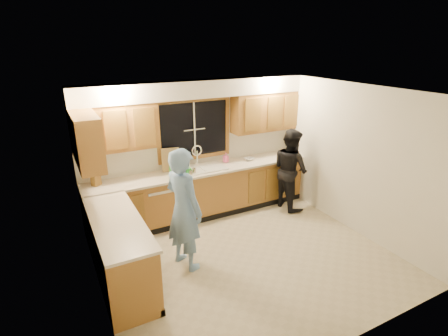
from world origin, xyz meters
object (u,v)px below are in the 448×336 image
at_px(man, 184,210).
at_px(dish_crate, 180,171).
at_px(knife_block, 96,178).
at_px(stove, 129,275).
at_px(soap_bottle, 226,157).
at_px(bowl, 249,159).
at_px(dishwasher, 159,204).
at_px(woman, 290,169).
at_px(sink, 202,172).

distance_m(man, dish_crate, 1.32).
bearing_deg(knife_block, stove, -122.20).
xyz_separation_m(soap_bottle, bowl, (0.46, -0.12, -0.07)).
bearing_deg(dishwasher, woman, -10.67).
bearing_deg(sink, dishwasher, -179.01).
relative_size(woman, knife_block, 6.63).
relative_size(soap_bottle, bowl, 0.95).
xyz_separation_m(knife_block, bowl, (2.86, -0.08, -0.10)).
xyz_separation_m(sink, dish_crate, (-0.45, -0.10, 0.13)).
distance_m(stove, man, 1.14).
xyz_separation_m(stove, bowl, (2.84, 1.85, 0.49)).
height_order(sink, dishwasher, sink).
height_order(sink, knife_block, sink).
bearing_deg(knife_block, soap_bottle, -31.94).
distance_m(man, bowl, 2.35).
xyz_separation_m(sink, knife_block, (-1.82, 0.10, 0.17)).
distance_m(man, knife_block, 1.73).
bearing_deg(sink, woman, -16.37).
xyz_separation_m(dishwasher, soap_bottle, (1.43, 0.16, 0.60)).
bearing_deg(man, bowl, -73.74).
bearing_deg(bowl, knife_block, 178.44).
relative_size(dishwasher, stove, 0.91).
bearing_deg(knife_block, man, -89.55).
xyz_separation_m(man, bowl, (1.91, 1.36, 0.04)).
bearing_deg(knife_block, bowl, -34.42).
distance_m(dish_crate, bowl, 1.49).
relative_size(sink, knife_block, 3.60).
relative_size(sink, woman, 0.54).
xyz_separation_m(stove, dish_crate, (1.35, 1.73, 0.54)).
height_order(man, bowl, man).
bearing_deg(dishwasher, bowl, 1.18).
xyz_separation_m(man, soap_bottle, (1.45, 1.48, 0.11)).
xyz_separation_m(stove, knife_block, (-0.02, 1.93, 0.59)).
xyz_separation_m(dishwasher, woman, (2.51, -0.47, 0.38)).
bearing_deg(bowl, dish_crate, -175.40).
relative_size(woman, soap_bottle, 8.71).
bearing_deg(knife_block, woman, -42.48).
height_order(stove, bowl, bowl).
xyz_separation_m(dishwasher, knife_block, (-0.97, 0.12, 0.63)).
bearing_deg(man, sink, -52.37).
distance_m(dishwasher, man, 1.41).
bearing_deg(dishwasher, knife_block, 173.14).
distance_m(stove, knife_block, 2.02).
relative_size(stove, bowl, 4.69).
bearing_deg(woman, dishwasher, 78.32).
height_order(sink, man, man).
height_order(man, dish_crate, man).
xyz_separation_m(man, knife_block, (-0.95, 1.44, 0.14)).
xyz_separation_m(knife_block, soap_bottle, (2.40, 0.04, -0.03)).
distance_m(dishwasher, soap_bottle, 1.56).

